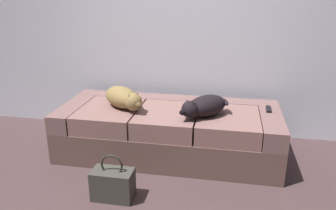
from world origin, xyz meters
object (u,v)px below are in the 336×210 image
(tv_remote, at_px, (268,109))
(handbag, at_px, (113,184))
(dog_dark, at_px, (204,106))
(couch, at_px, (169,131))
(dog_tan, at_px, (124,98))

(tv_remote, xyz_separation_m, handbag, (-1.22, -0.95, -0.36))
(dog_dark, relative_size, tv_remote, 3.12)
(dog_dark, distance_m, handbag, 1.03)
(tv_remote, bearing_deg, couch, -170.40)
(couch, distance_m, dog_tan, 0.55)
(couch, distance_m, tv_remote, 0.97)
(couch, distance_m, dog_dark, 0.50)
(couch, relative_size, dog_tan, 4.11)
(dog_tan, xyz_separation_m, tv_remote, (1.36, 0.18, -0.09))
(tv_remote, height_order, handbag, tv_remote)
(couch, xyz_separation_m, dog_tan, (-0.43, -0.07, 0.34))
(couch, xyz_separation_m, dog_dark, (0.34, -0.15, 0.33))
(dog_tan, height_order, tv_remote, dog_tan)
(dog_tan, bearing_deg, dog_dark, -6.03)
(couch, distance_m, handbag, 0.89)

